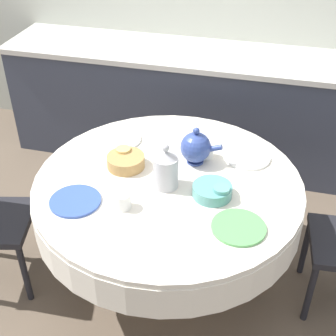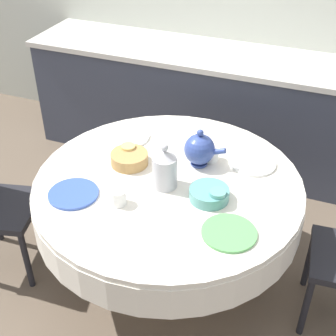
% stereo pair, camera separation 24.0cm
% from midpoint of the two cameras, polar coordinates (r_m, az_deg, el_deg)
% --- Properties ---
extents(ground_plane, '(12.00, 12.00, 0.00)m').
position_cam_midpoint_polar(ground_plane, '(2.95, -2.39, -13.09)').
color(ground_plane, brown).
extents(kitchen_counter, '(3.24, 0.64, 0.90)m').
position_cam_midpoint_polar(kitchen_counter, '(3.74, 3.49, 7.30)').
color(kitchen_counter, '#383D4C').
rests_on(kitchen_counter, ground_plane).
extents(dining_table, '(1.42, 1.42, 0.73)m').
position_cam_midpoint_polar(dining_table, '(2.52, -2.73, -3.82)').
color(dining_table, tan).
rests_on(dining_table, ground_plane).
extents(plate_near_left, '(0.25, 0.25, 0.01)m').
position_cam_midpoint_polar(plate_near_left, '(2.37, -14.12, -4.03)').
color(plate_near_left, '#3856AD').
rests_on(plate_near_left, dining_table).
extents(cup_near_left, '(0.08, 0.08, 0.08)m').
position_cam_midpoint_polar(cup_near_left, '(2.28, -8.58, -4.09)').
color(cup_near_left, white).
rests_on(cup_near_left, dining_table).
extents(plate_near_right, '(0.25, 0.25, 0.01)m').
position_cam_midpoint_polar(plate_near_right, '(2.17, 5.45, -7.33)').
color(plate_near_right, '#5BA85B').
rests_on(plate_near_right, dining_table).
extents(cup_near_right, '(0.08, 0.08, 0.08)m').
position_cam_midpoint_polar(cup_near_right, '(2.30, 3.54, -3.28)').
color(cup_near_right, '#5BA39E').
rests_on(cup_near_right, dining_table).
extents(plate_far_left, '(0.25, 0.25, 0.01)m').
position_cam_midpoint_polar(plate_far_left, '(2.80, -8.40, 3.38)').
color(plate_far_left, white).
rests_on(plate_far_left, dining_table).
extents(cup_far_left, '(0.08, 0.08, 0.08)m').
position_cam_midpoint_polar(cup_far_left, '(2.60, -8.09, 1.56)').
color(cup_far_left, '#DBB766').
rests_on(cup_far_left, dining_table).
extents(plate_far_right, '(0.25, 0.25, 0.01)m').
position_cam_midpoint_polar(plate_far_right, '(2.63, 7.10, 1.21)').
color(plate_far_right, white).
rests_on(plate_far_right, dining_table).
extents(cup_far_right, '(0.08, 0.08, 0.08)m').
position_cam_midpoint_polar(cup_far_right, '(2.61, 2.10, 2.00)').
color(cup_far_right, white).
rests_on(cup_far_right, dining_table).
extents(coffee_carafe, '(0.13, 0.13, 0.25)m').
position_cam_midpoint_polar(coffee_carafe, '(2.35, -3.29, -0.21)').
color(coffee_carafe, '#B2B2B7').
rests_on(coffee_carafe, dining_table).
extents(teapot, '(0.23, 0.17, 0.22)m').
position_cam_midpoint_polar(teapot, '(2.53, 0.72, 2.44)').
color(teapot, '#33478E').
rests_on(teapot, dining_table).
extents(bread_basket, '(0.21, 0.21, 0.07)m').
position_cam_midpoint_polar(bread_basket, '(2.56, -7.85, 0.72)').
color(bread_basket, '#AD844C').
rests_on(bread_basket, dining_table).
extents(fruit_bowl, '(0.20, 0.20, 0.06)m').
position_cam_midpoint_polar(fruit_bowl, '(2.33, 2.49, -2.90)').
color(fruit_bowl, '#569993').
rests_on(fruit_bowl, dining_table).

